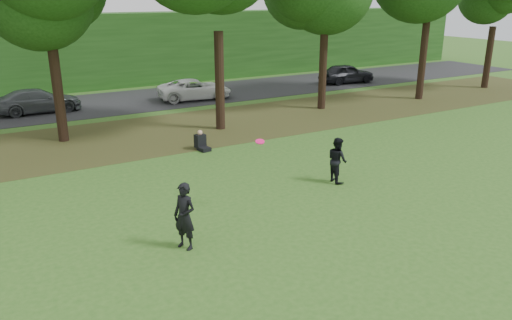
{
  "coord_description": "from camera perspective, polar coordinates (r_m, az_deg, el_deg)",
  "views": [
    {
      "loc": [
        -6.25,
        -8.95,
        6.22
      ],
      "look_at": [
        1.13,
        3.86,
        1.3
      ],
      "focal_mm": 35.0,
      "sensor_mm": 36.0,
      "label": 1
    }
  ],
  "objects": [
    {
      "name": "street",
      "position": [
        31.22,
        -17.88,
        6.05
      ],
      "size": [
        70.0,
        7.0,
        0.02
      ],
      "primitive_type": "cube",
      "color": "black",
      "rests_on": "ground"
    },
    {
      "name": "far_hedge",
      "position": [
        36.68,
        -20.4,
        11.47
      ],
      "size": [
        70.0,
        3.0,
        5.0
      ],
      "primitive_type": "cube",
      "color": "#1A4112",
      "rests_on": "ground"
    },
    {
      "name": "parked_cars",
      "position": [
        29.98,
        -17.38,
        6.92
      ],
      "size": [
        38.11,
        3.2,
        1.4
      ],
      "color": "black",
      "rests_on": "street"
    },
    {
      "name": "ground",
      "position": [
        12.57,
        4.42,
        -11.32
      ],
      "size": [
        120.0,
        120.0,
        0.0
      ],
      "primitive_type": "plane",
      "color": "#2C581B",
      "rests_on": "ground"
    },
    {
      "name": "seated_person",
      "position": [
        21.06,
        -6.28,
        2.01
      ],
      "size": [
        0.51,
        0.78,
        0.83
      ],
      "rotation": [
        0.0,
        0.0,
        0.14
      ],
      "color": "black",
      "rests_on": "ground"
    },
    {
      "name": "frisbee",
      "position": [
        14.58,
        0.46,
        2.12
      ],
      "size": [
        0.29,
        0.29,
        0.12
      ],
      "color": "#FF156F",
      "rests_on": "ground"
    },
    {
      "name": "player_left",
      "position": [
        12.82,
        -8.17,
        -6.39
      ],
      "size": [
        0.67,
        0.77,
        1.77
      ],
      "primitive_type": "imported",
      "rotation": [
        0.0,
        0.0,
        -1.09
      ],
      "color": "black",
      "rests_on": "ground"
    },
    {
      "name": "leaf_litter",
      "position": [
        23.65,
        -13.56,
        2.66
      ],
      "size": [
        60.0,
        7.0,
        0.01
      ],
      "primitive_type": "cube",
      "color": "#49331A",
      "rests_on": "ground"
    },
    {
      "name": "player_right",
      "position": [
        17.42,
        9.27,
        0.02
      ],
      "size": [
        0.69,
        0.84,
        1.59
      ],
      "primitive_type": "imported",
      "rotation": [
        0.0,
        0.0,
        1.45
      ],
      "color": "black",
      "rests_on": "ground"
    }
  ]
}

